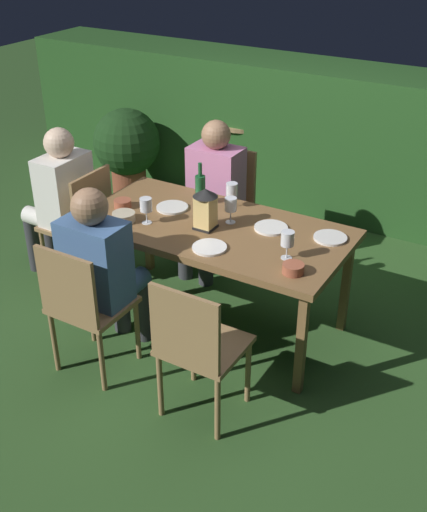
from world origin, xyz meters
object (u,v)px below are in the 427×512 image
object	(u,v)px
plate_b	(271,228)
wine_glass_d	(231,205)
chair_side_left_a	(84,304)
bowl_olives	(293,268)
chair_side_right_a	(225,200)
person_in_pink	(212,191)
chair_head_near	(82,220)
ice_bucket	(244,109)
person_in_cream	(59,195)
side_table	(243,144)
dining_table	(213,234)
plate_a	(210,247)
bowl_salad	(124,217)
wine_glass_b	(287,240)
bowl_bread	(123,203)
person_in_blue	(103,266)
lantern_centerpiece	(205,207)
plate_d	(172,207)
chair_side_left_b	(197,345)
potted_plant_by_hedge	(127,146)
green_bottle_on_table	(200,189)
wine_glass_c	(146,206)
plate_c	(330,238)
wine_glass_a	(232,191)

from	to	relation	value
plate_b	wine_glass_d	bearing A→B (deg)	-169.45
chair_side_left_a	bowl_olives	xyz separation A→B (m)	(1.04, 0.55, 0.27)
chair_side_right_a	person_in_pink	xyz separation A→B (m)	(0.00, -0.20, 0.15)
chair_head_near	ice_bucket	bearing A→B (deg)	83.82
person_in_cream	side_table	size ratio (longest dim) A/B	1.64
dining_table	plate_a	world-z (taller)	plate_a
person_in_cream	plate_a	bearing A→B (deg)	-10.55
bowl_salad	wine_glass_b	bearing A→B (deg)	4.71
chair_side_right_a	bowl_olives	world-z (taller)	chair_side_right_a
wine_glass_b	bowl_bread	xyz separation A→B (m)	(-1.22, 0.07, -0.09)
chair_side_left_a	bowl_olives	size ratio (longest dim) A/B	7.25
plate_a	plate_b	distance (m)	0.45
person_in_blue	person_in_cream	bearing A→B (deg)	145.58
lantern_centerpiece	bowl_bread	bearing A→B (deg)	-178.54
person_in_pink	plate_d	bearing A→B (deg)	-87.96
wine_glass_d	plate_d	bearing A→B (deg)	-177.91
bowl_olives	plate_d	bearing A→B (deg)	161.13
bowl_bread	chair_head_near	bearing A→B (deg)	171.35
chair_side_left_b	plate_d	xyz separation A→B (m)	(-0.74, 0.90, 0.24)
potted_plant_by_hedge	chair_head_near	bearing A→B (deg)	-64.40
dining_table	potted_plant_by_hedge	world-z (taller)	potted_plant_by_hedge
chair_side_left_b	plate_b	bearing A→B (deg)	93.19
chair_side_left_a	wine_glass_d	size ratio (longest dim) A/B	5.15
person_in_pink	wine_glass_d	xyz separation A→B (m)	(0.45, -0.53, 0.20)
green_bottle_on_table	wine_glass_d	distance (m)	0.34
chair_side_left_a	potted_plant_by_hedge	xyz separation A→B (m)	(-1.41, 2.26, -0.02)
chair_head_near	person_in_cream	world-z (taller)	person_in_cream
person_in_cream	chair_side_left_a	distance (m)	1.23
chair_side_left_b	wine_glass_c	xyz separation A→B (m)	(-0.76, 0.64, 0.35)
person_in_blue	plate_c	xyz separation A→B (m)	(1.07, 0.83, 0.09)
plate_a	plate_b	xyz separation A→B (m)	(0.20, 0.41, 0.00)
plate_c	side_table	distance (m)	2.43
wine_glass_d	potted_plant_by_hedge	bearing A→B (deg)	143.99
dining_table	wine_glass_c	distance (m)	0.46
chair_head_near	lantern_centerpiece	bearing A→B (deg)	-2.72
ice_bucket	potted_plant_by_hedge	distance (m)	1.14
ice_bucket	plate_b	bearing A→B (deg)	-57.73
ice_bucket	plate_c	bearing A→B (deg)	-49.61
wine_glass_a	bowl_salad	bearing A→B (deg)	-132.74
plate_d	side_table	distance (m)	2.05
chair_head_near	chair_side_right_a	bearing A→B (deg)	48.91
chair_side_left_a	plate_a	distance (m)	0.79
plate_d	bowl_salad	xyz separation A→B (m)	(-0.16, -0.31, 0.02)
wine_glass_d	plate_c	distance (m)	0.64
plate_c	plate_a	bearing A→B (deg)	-140.20
wine_glass_b	potted_plant_by_hedge	size ratio (longest dim) A/B	0.21
wine_glass_c	lantern_centerpiece	bearing A→B (deg)	19.44
plate_a	bowl_salad	world-z (taller)	bowl_salad
bowl_olives	wine_glass_c	bearing A→B (deg)	174.91
plate_d	plate_c	bearing A→B (deg)	6.81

